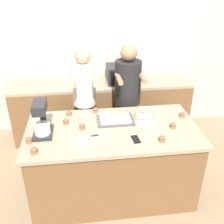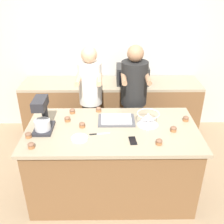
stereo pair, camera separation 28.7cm
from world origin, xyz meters
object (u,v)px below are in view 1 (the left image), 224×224
Objects in this scene: mixing_bowl at (147,116)px; cupcake_4 at (82,127)px; microwave_oven at (123,74)px; cupcake_3 at (182,115)px; cupcake_6 at (29,140)px; baking_tray at (115,120)px; cupcake_7 at (69,113)px; cupcake_8 at (162,139)px; cupcake_1 at (173,125)px; cell_phone at (136,139)px; cupcake_5 at (66,121)px; cupcake_0 at (34,151)px; small_plate at (82,140)px; person_left at (85,103)px; person_right at (127,101)px; knife at (100,135)px; stand_mixer at (42,120)px; cupcake_2 at (95,110)px.

mixing_bowl is 3.76× the size of cupcake_4.
microwave_oven is 7.21× the size of cupcake_4.
cupcake_6 is at bearing -169.17° from cupcake_3.
microwave_oven is at bearing 93.47° from mixing_bowl.
cupcake_7 reaches higher than baking_tray.
cupcake_1 is at bearing 50.73° from cupcake_8.
baking_tray is 0.44m from cell_phone.
cupcake_1 is 1.21m from cupcake_5.
cupcake_0 is at bearing -67.46° from cupcake_6.
cupcake_0 is at bearing -177.78° from cupcake_8.
cupcake_6 is at bearing 175.88° from cell_phone.
cell_phone is 0.85× the size of small_plate.
person_left is 6.41× the size of mixing_bowl.
small_plate is at bearing 172.74° from cupcake_8.
cupcake_0 is (-1.01, -0.11, 0.03)m from cell_phone.
person_right is at bearing 113.60° from cupcake_1.
cell_phone is (0.49, -1.01, 0.05)m from person_left.
knife is 0.59m from cupcake_7.
cupcake_4 is (-0.74, -0.06, -0.05)m from mixing_bowl.
mixing_bowl is 3.76× the size of cupcake_1.
small_plate is at bearing -154.20° from knife.
stand_mixer reaches higher than cupcake_0.
cell_phone is at bearing -69.05° from baking_tray.
cupcake_8 is (0.81, -0.10, 0.02)m from small_plate.
baking_tray is at bearing 31.55° from cupcake_0.
cupcake_0 and cupcake_4 have the same top height.
cupcake_7 is (-0.79, -0.40, 0.08)m from person_right.
cupcake_5 is at bearing -125.21° from microwave_oven.
microwave_oven is 1.09m from cupcake_2.
cupcake_4 is (-0.17, -0.38, 0.00)m from cupcake_2.
cupcake_4 and cupcake_7 have the same top height.
person_right reaches higher than small_plate.
cell_phone is at bearing -4.12° from cupcake_6.
cupcake_8 is at bearing -17.52° from knife.
stand_mixer is 0.90× the size of baking_tray.
baking_tray is 0.34m from knife.
cupcake_2 and cupcake_7 have the same top height.
cupcake_1 is 1.55m from cupcake_6.
cupcake_5 is 1.00× the size of cupcake_6.
cell_phone is at bearing -158.21° from cupcake_1.
person_right is 24.37× the size of cupcake_3.
person_right is 0.59m from cupcake_2.
cupcake_4 is 1.00× the size of cupcake_5.
stand_mixer is 1.26m from cupcake_8.
cupcake_1 and cupcake_2 have the same top height.
cupcake_3 is at bearing 17.03° from small_plate.
cupcake_8 reaches higher than knife.
mixing_bowl is 0.93m from cupcake_7.
cupcake_2 is 1.00× the size of cupcake_3.
person_left is 1.31m from cupcake_8.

